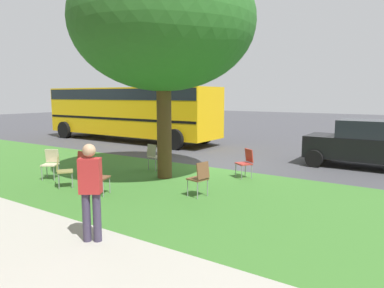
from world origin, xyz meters
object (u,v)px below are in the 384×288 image
at_px(chair_6, 246,161).
at_px(parked_car, 364,144).
at_px(chair_0, 97,174).
at_px(chair_2, 51,162).
at_px(chair_3, 86,163).
at_px(street_tree, 163,23).
at_px(pedestrian_1, 91,189).
at_px(chair_4, 154,155).
at_px(chair_1, 200,176).
at_px(school_bus, 129,109).
at_px(chair_5, 62,169).

relative_size(chair_6, parked_car, 0.24).
height_order(chair_0, chair_2, same).
bearing_deg(parked_car, chair_3, 45.42).
xyz_separation_m(street_tree, pedestrian_1, (-1.88, 4.40, -3.62)).
bearing_deg(parked_car, chair_4, 37.07).
distance_m(chair_1, chair_6, 2.48).
relative_size(chair_3, parked_car, 0.24).
relative_size(chair_1, chair_2, 1.00).
height_order(street_tree, parked_car, street_tree).
relative_size(street_tree, chair_4, 7.42).
distance_m(chair_6, school_bus, 10.19).
xyz_separation_m(chair_3, pedestrian_1, (-3.55, 2.81, 0.41)).
height_order(chair_6, school_bus, school_bus).
xyz_separation_m(chair_2, chair_4, (-1.78, -2.65, 0.00)).
bearing_deg(chair_4, chair_0, 102.71).
distance_m(chair_1, chair_4, 3.43).
height_order(chair_5, school_bus, school_bus).
xyz_separation_m(chair_3, chair_4, (-0.73, -2.23, 0.00)).
bearing_deg(chair_5, street_tree, -123.05).
bearing_deg(chair_4, chair_6, -166.84).
bearing_deg(chair_5, chair_6, -133.98).
bearing_deg(chair_6, chair_2, 34.97).
bearing_deg(chair_3, chair_0, 150.28).
relative_size(chair_2, pedestrian_1, 0.52).
distance_m(chair_2, school_bus, 9.02).
xyz_separation_m(chair_2, chair_6, (-4.79, -3.35, 0.00)).
bearing_deg(chair_3, chair_4, -108.05).
bearing_deg(street_tree, chair_6, -146.97).
bearing_deg(parked_car, chair_6, 53.05).
bearing_deg(pedestrian_1, chair_3, -38.29).
relative_size(street_tree, chair_5, 7.42).
relative_size(chair_4, parked_car, 0.24).
bearing_deg(chair_6, chair_5, 46.02).
distance_m(chair_1, chair_5, 3.81).
bearing_deg(pedestrian_1, chair_5, -29.28).
bearing_deg(chair_4, street_tree, 146.04).
bearing_deg(pedestrian_1, school_bus, -49.03).
relative_size(parked_car, school_bus, 0.36).
distance_m(chair_2, chair_3, 1.14).
relative_size(street_tree, chair_6, 7.42).
height_order(street_tree, chair_4, street_tree).
height_order(chair_3, chair_6, same).
distance_m(chair_0, school_bus, 10.70).
distance_m(chair_2, pedestrian_1, 5.21).
xyz_separation_m(chair_1, pedestrian_1, (0.11, 3.26, 0.41)).
relative_size(street_tree, pedestrian_1, 3.86).
relative_size(chair_0, chair_4, 1.00).
bearing_deg(street_tree, chair_2, 36.38).
distance_m(chair_3, parked_car, 9.23).
height_order(street_tree, chair_0, street_tree).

